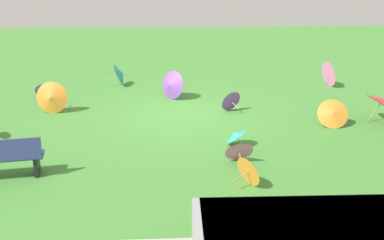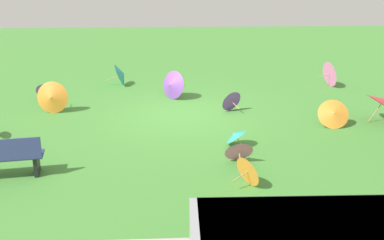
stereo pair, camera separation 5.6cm
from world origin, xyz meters
name	(u,v)px [view 2 (the right image)]	position (x,y,z in m)	size (l,w,h in m)	color
ground	(183,115)	(0.00, 0.00, 0.00)	(40.00, 40.00, 0.00)	#478C38
park_bench	(3,157)	(3.86, 3.90, 0.47)	(1.65, 0.71, 0.90)	navy
parasol_teal_0	(122,74)	(2.16, -3.62, 0.42)	(0.86, 0.85, 0.84)	tan
parasol_purple_0	(231,100)	(-1.46, -0.38, 0.33)	(0.74, 0.69, 0.66)	tan
parasol_pink_0	(332,74)	(-5.56, -3.11, 0.47)	(0.89, 0.98, 0.94)	tan
parasol_pink_1	(238,149)	(-1.14, 3.36, 0.31)	(0.68, 0.68, 0.62)	tan
parasol_orange_1	(334,114)	(-4.10, 1.18, 0.38)	(0.90, 0.77, 0.77)	tan
parasol_orange_2	(52,98)	(3.92, -0.42, 0.48)	(0.99, 0.95, 0.97)	tan
parasol_red_0	(383,101)	(-5.62, 0.83, 0.60)	(0.96, 1.01, 0.92)	tan
parasol_purple_1	(45,90)	(4.58, -2.10, 0.27)	(0.61, 0.58, 0.55)	tan
parasol_teal_1	(235,135)	(-1.20, 2.40, 0.29)	(0.72, 0.74, 0.51)	tan
parasol_orange_3	(250,170)	(-1.20, 4.48, 0.33)	(0.70, 0.71, 0.66)	tan
parasol_purple_3	(171,85)	(0.34, -1.75, 0.48)	(0.97, 0.98, 0.96)	tan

